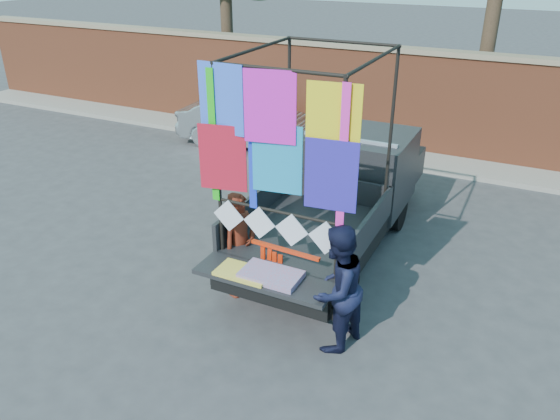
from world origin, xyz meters
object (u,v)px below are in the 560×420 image
at_px(sedan, 252,123).
at_px(woman, 240,245).
at_px(man, 337,289).
at_px(pickup_truck, 345,189).

distance_m(sedan, woman, 6.80).
relative_size(sedan, man, 2.19).
height_order(woman, man, man).
bearing_deg(pickup_truck, woman, -106.76).
height_order(pickup_truck, woman, pickup_truck).
xyz_separation_m(pickup_truck, sedan, (-3.88, 3.56, -0.26)).
bearing_deg(pickup_truck, sedan, 137.41).
xyz_separation_m(woman, man, (1.72, -0.53, 0.06)).
relative_size(sedan, woman, 2.33).
height_order(pickup_truck, sedan, pickup_truck).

